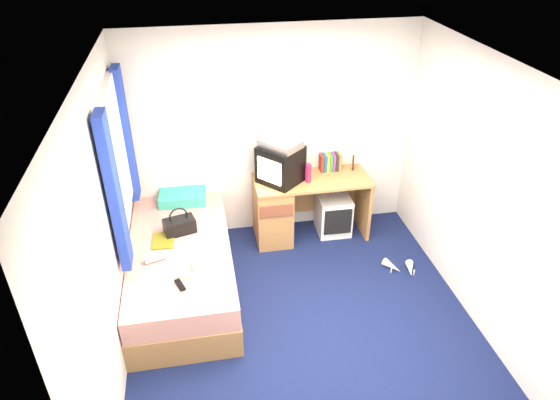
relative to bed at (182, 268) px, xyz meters
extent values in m
plane|color=#0C1438|center=(1.10, -0.70, -0.27)|extent=(3.40, 3.40, 0.00)
plane|color=white|center=(1.10, -0.70, 2.13)|extent=(3.40, 3.40, 0.00)
plane|color=silver|center=(1.10, 1.00, 0.93)|extent=(3.20, 0.00, 3.20)
plane|color=silver|center=(1.10, -2.40, 0.93)|extent=(3.20, 0.00, 3.20)
plane|color=silver|center=(-0.50, -0.70, 0.93)|extent=(0.00, 3.40, 3.40)
plane|color=silver|center=(2.70, -0.70, 0.93)|extent=(0.00, 3.40, 3.40)
cube|color=#AA7C47|center=(0.00, 0.00, -0.12)|extent=(1.00, 2.00, 0.30)
cube|color=brown|center=(0.50, -0.40, -0.11)|extent=(0.02, 0.70, 0.18)
cube|color=white|center=(0.00, 0.00, 0.15)|extent=(0.98, 1.98, 0.24)
cube|color=#1C71B6|center=(0.05, 0.84, 0.33)|extent=(0.53, 0.35, 0.11)
cube|color=#AA7C47|center=(1.50, 0.72, 0.47)|extent=(1.30, 0.55, 0.03)
cube|color=#AA7C47|center=(1.05, 0.72, 0.09)|extent=(0.40, 0.52, 0.72)
cube|color=#AA7C47|center=(2.13, 0.72, 0.09)|extent=(0.04, 0.52, 0.72)
cube|color=#AA7C47|center=(1.75, 0.97, 0.18)|extent=(0.78, 0.03, 0.55)
cube|color=silver|center=(1.78, 0.74, -0.03)|extent=(0.38, 0.38, 0.47)
cube|color=black|center=(1.14, 0.74, 0.69)|extent=(0.57, 0.57, 0.42)
cube|color=#FFDDA1|center=(1.00, 0.61, 0.69)|extent=(0.22, 0.25, 0.26)
cube|color=#B8B8BA|center=(1.14, 0.74, 0.94)|extent=(0.49, 0.51, 0.08)
cube|color=maroon|center=(1.65, 0.90, 0.58)|extent=(0.03, 0.13, 0.20)
cube|color=navy|center=(1.68, 0.90, 0.58)|extent=(0.03, 0.13, 0.20)
cube|color=gold|center=(1.72, 0.90, 0.58)|extent=(0.03, 0.13, 0.20)
cube|color=#337F33|center=(1.75, 0.90, 0.58)|extent=(0.03, 0.13, 0.20)
cube|color=#7F337F|center=(1.79, 0.90, 0.58)|extent=(0.03, 0.13, 0.20)
cube|color=#262626|center=(1.82, 0.90, 0.58)|extent=(0.03, 0.13, 0.20)
cube|color=#B26633|center=(1.86, 0.90, 0.58)|extent=(0.03, 0.13, 0.20)
cube|color=black|center=(2.02, 0.89, 0.55)|extent=(0.06, 0.12, 0.14)
cylinder|color=#CF1D48|center=(1.44, 0.67, 0.59)|extent=(0.08, 0.08, 0.21)
cylinder|color=silver|center=(1.34, 0.77, 0.58)|extent=(0.06, 0.06, 0.19)
cube|color=black|center=(0.01, 0.24, 0.35)|extent=(0.34, 0.25, 0.15)
torus|color=black|center=(0.01, 0.24, 0.47)|extent=(0.19, 0.07, 0.19)
cube|color=white|center=(0.30, -0.37, 0.32)|extent=(0.36, 0.34, 0.10)
cube|color=gold|center=(-0.15, 0.11, 0.28)|extent=(0.23, 0.29, 0.01)
cylinder|color=silver|center=(-0.22, -0.19, 0.31)|extent=(0.21, 0.13, 0.07)
cube|color=gold|center=(0.00, -0.46, 0.28)|extent=(0.23, 0.11, 0.01)
cube|color=black|center=(0.00, -0.59, 0.28)|extent=(0.10, 0.17, 0.02)
cube|color=silver|center=(-0.48, 0.20, 1.18)|extent=(0.02, 0.90, 1.10)
cube|color=white|center=(-0.47, 0.20, 1.77)|extent=(0.06, 1.06, 0.08)
cube|color=white|center=(-0.47, 0.20, 0.59)|extent=(0.06, 1.06, 0.08)
cube|color=navy|center=(-0.43, -0.39, 1.13)|extent=(0.08, 0.24, 1.40)
cube|color=navy|center=(-0.43, 0.79, 1.13)|extent=(0.08, 0.24, 1.40)
cone|color=silver|center=(2.22, -0.09, -0.23)|extent=(0.18, 0.24, 0.09)
cone|color=silver|center=(2.39, -0.17, -0.23)|extent=(0.15, 0.24, 0.09)
camera|label=1|loc=(0.27, -4.04, 3.18)|focal=32.00mm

